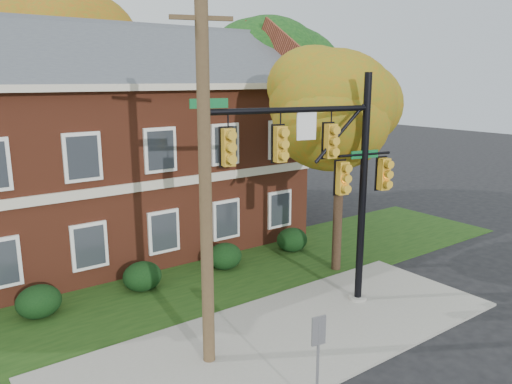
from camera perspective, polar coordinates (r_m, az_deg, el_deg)
ground at (r=14.59m, az=6.24°, el=-17.81°), size 120.00×120.00×0.00m
sidewalk at (r=15.21m, az=3.60°, el=-16.19°), size 14.00×5.00×0.08m
grass_strip at (r=18.93m, az=-6.29°, el=-10.25°), size 30.00×6.00×0.04m
apartment_building at (r=22.25m, az=-18.91°, el=5.87°), size 18.80×8.80×9.74m
hedge_left at (r=17.57m, az=-23.58°, el=-11.40°), size 1.40×1.26×1.05m
hedge_center at (r=18.51m, az=-12.87°, el=-9.37°), size 1.40×1.26×1.05m
hedge_right at (r=20.02m, az=-3.60°, el=-7.33°), size 1.40×1.26×1.05m
hedge_far_right at (r=22.00m, az=4.13°, el=-5.47°), size 1.40×1.26×1.05m
tree_near_right at (r=19.01m, az=10.58°, el=10.36°), size 4.50×4.25×8.58m
tree_right_rear at (r=28.36m, az=3.00°, el=14.23°), size 6.30×5.95×10.62m
tree_far_rear at (r=30.06m, az=-21.66°, el=14.67°), size 6.84×6.46×11.52m
traffic_signal at (r=15.59m, az=8.23°, el=2.76°), size 6.73×1.52×7.62m
utility_pole at (r=12.35m, az=-5.81°, el=0.66°), size 1.43×0.60×9.51m
sign_post at (r=11.52m, az=7.11°, el=-17.35°), size 0.35×0.10×2.41m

